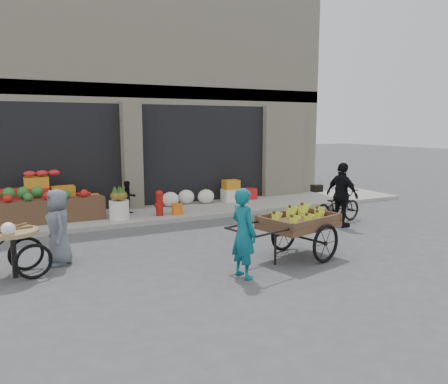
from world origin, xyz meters
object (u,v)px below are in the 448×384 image
orange_bucket (177,209)px  cyclist (342,195)px  banana_cart (297,220)px  tricycle_cart (13,246)px  bicycle (337,206)px  seated_person (128,197)px  pineapple_bin (119,210)px  vendor_grey (58,227)px  fire_hydrant (159,202)px  vendor_woman (244,233)px

orange_bucket → cyclist: 4.48m
banana_cart → cyclist: size_ratio=1.62×
tricycle_cart → bicycle: (7.82, 0.82, -0.11)m
seated_person → pineapple_bin: bearing=-133.7°
banana_cart → cyclist: bearing=19.2°
vendor_grey → cyclist: 6.83m
tricycle_cart → seated_person: bearing=43.1°
pineapple_bin → tricycle_cart: (-2.61, -3.37, 0.20)m
fire_hydrant → banana_cart: banana_cart is taller
tricycle_cart → cyclist: 7.64m
seated_person → vendor_grey: 4.16m
seated_person → orange_bucket: bearing=-40.3°
orange_bucket → cyclist: size_ratio=0.19×
seated_person → vendor_woman: (0.52, -5.71, 0.19)m
orange_bucket → pineapple_bin: bearing=176.4°
banana_cart → bicycle: 3.55m
vendor_woman → bicycle: 5.01m
pineapple_bin → tricycle_cart: size_ratio=0.36×
pineapple_bin → fire_hydrant: 1.11m
vendor_woman → bicycle: vendor_woman is taller
seated_person → cyclist: bearing=-47.6°
pineapple_bin → seated_person: (0.40, 0.60, 0.21)m
tricycle_cart → vendor_grey: bearing=19.9°
seated_person → bicycle: (4.81, -3.15, -0.13)m
banana_cart → vendor_woman: 1.52m
orange_bucket → banana_cart: (0.77, -4.55, 0.50)m
vendor_grey → cyclist: cyclist is taller
vendor_woman → tricycle_cart: (-3.52, 1.75, -0.21)m
seated_person → fire_hydrant: bearing=-52.9°
bicycle → pineapple_bin: bearing=56.3°
seated_person → tricycle_cart: seated_person is taller
orange_bucket → cyclist: cyclist is taller
fire_hydrant → vendor_woman: bearing=-92.0°
fire_hydrant → vendor_grey: (-2.92, -2.87, 0.21)m
fire_hydrant → vendor_grey: vendor_grey is taller
seated_person → vendor_woman: size_ratio=0.60×
cyclist → vendor_grey: bearing=82.1°
tricycle_cart → bicycle: tricycle_cart is taller
cyclist → fire_hydrant: bearing=45.8°
orange_bucket → banana_cart: banana_cart is taller
tricycle_cart → cyclist: size_ratio=0.88×
banana_cart → vendor_woman: (-1.45, -0.46, 0.01)m
banana_cart → tricycle_cart: size_ratio=1.85×
seated_person → tricycle_cart: bearing=-137.1°
vendor_woman → tricycle_cart: vendor_woman is taller
vendor_grey → seated_person: bearing=142.9°
fire_hydrant → tricycle_cart: (-3.71, -3.32, 0.06)m
banana_cart → vendor_grey: 4.53m
fire_hydrant → vendor_woman: size_ratio=0.46×
banana_cart → vendor_grey: vendor_grey is taller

